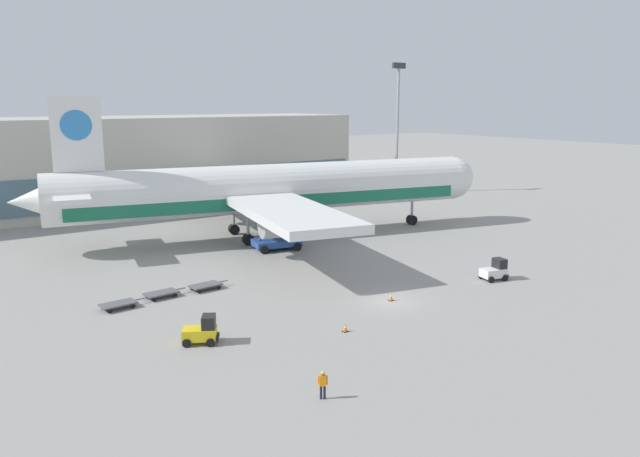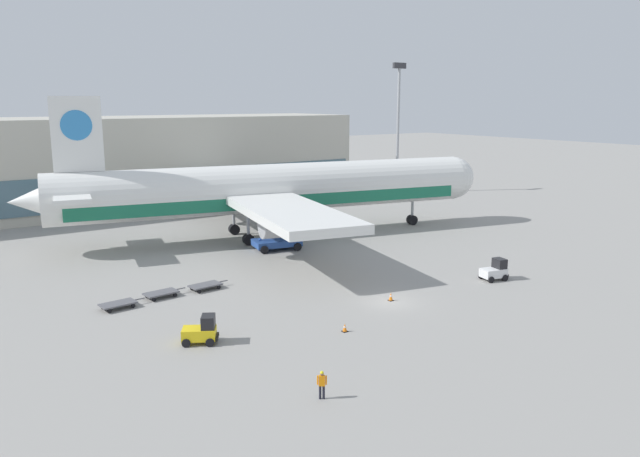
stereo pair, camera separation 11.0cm
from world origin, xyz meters
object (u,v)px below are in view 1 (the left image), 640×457
scissor_lift_loader (276,233)px  baggage_dolly_lead (118,304)px  baggage_dolly_second (161,293)px  traffic_cone_near (391,297)px  light_mast (398,118)px  baggage_dolly_third (206,285)px  airplane_main (267,190)px  baggage_tug_foreground (202,331)px  traffic_cone_far (345,328)px  ground_crew_near (323,383)px  baggage_tug_mid (495,271)px

scissor_lift_loader → baggage_dolly_lead: 23.53m
baggage_dolly_lead → baggage_dolly_second: size_ratio=1.00×
traffic_cone_near → baggage_dolly_lead: bearing=150.4°
light_mast → baggage_dolly_lead: light_mast is taller
scissor_lift_loader → baggage_dolly_third: (-13.12, -9.54, -1.53)m
light_mast → airplane_main: size_ratio=0.40×
baggage_tug_foreground → baggage_dolly_second: 11.56m
traffic_cone_far → ground_crew_near: bearing=-134.2°
baggage_tug_mid → baggage_dolly_third: (-23.65, 12.68, -0.49)m
baggage_tug_mid → traffic_cone_near: size_ratio=3.78×
baggage_dolly_second → traffic_cone_near: traffic_cone_near is taller
baggage_tug_foreground → baggage_dolly_lead: bearing=134.3°
baggage_dolly_lead → ground_crew_near: ground_crew_near is taller
light_mast → ground_crew_near: (-57.74, -58.49, -12.38)m
traffic_cone_far → baggage_dolly_third: bearing=104.5°
ground_crew_near → baggage_dolly_lead: bearing=-43.6°
baggage_tug_foreground → baggage_tug_mid: bearing=28.5°
light_mast → ground_crew_near: bearing=-134.6°
traffic_cone_near → ground_crew_near: bearing=-143.3°
baggage_tug_foreground → baggage_dolly_third: bearing=95.3°
traffic_cone_near → traffic_cone_far: size_ratio=1.12×
baggage_dolly_second → light_mast: bearing=25.8°
baggage_dolly_lead → traffic_cone_far: traffic_cone_far is taller
baggage_tug_foreground → baggage_dolly_lead: size_ratio=0.75×
baggage_dolly_lead → scissor_lift_loader: bearing=20.5°
traffic_cone_near → baggage_tug_mid: bearing=-4.1°
ground_crew_near → baggage_dolly_third: bearing=-63.7°
scissor_lift_loader → baggage_tug_foreground: (-18.61, -20.93, -1.05)m
light_mast → baggage_tug_foreground: (-59.84, -46.95, -12.48)m
baggage_dolly_second → baggage_dolly_third: bearing=-6.5°
baggage_tug_foreground → baggage_dolly_second: size_ratio=0.75×
light_mast → traffic_cone_far: 72.79m
traffic_cone_far → airplane_main: bearing=69.6°
scissor_lift_loader → traffic_cone_far: scissor_lift_loader is taller
scissor_lift_loader → baggage_dolly_lead: (-21.11, -10.27, -1.53)m
scissor_lift_loader → ground_crew_near: size_ratio=3.40×
baggage_dolly_lead → baggage_dolly_third: size_ratio=1.00×
scissor_lift_loader → baggage_tug_foreground: size_ratio=2.03×
airplane_main → baggage_tug_mid: airplane_main is taller
scissor_lift_loader → baggage_dolly_second: scissor_lift_loader is taller
baggage_dolly_third → ground_crew_near: ground_crew_near is taller
baggage_tug_foreground → ground_crew_near: bearing=-48.6°
baggage_tug_mid → traffic_cone_near: bearing=-172.1°
baggage_tug_foreground → traffic_cone_near: baggage_tug_foreground is taller
light_mast → airplane_main: light_mast is taller
airplane_main → scissor_lift_loader: 7.66m
scissor_lift_loader → ground_crew_near: bearing=-104.8°
airplane_main → baggage_tug_foreground: (-20.98, -27.07, -4.96)m
baggage_dolly_lead → traffic_cone_near: size_ratio=5.29×
airplane_main → traffic_cone_far: bearing=-98.2°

